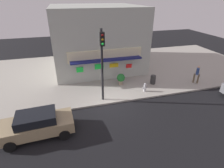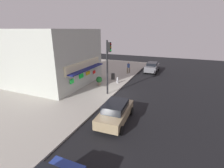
{
  "view_description": "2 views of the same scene",
  "coord_description": "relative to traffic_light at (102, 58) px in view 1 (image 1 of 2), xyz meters",
  "views": [
    {
      "loc": [
        -3.13,
        -11.44,
        7.82
      ],
      "look_at": [
        -0.02,
        -0.19,
        1.9
      ],
      "focal_mm": 28.27,
      "sensor_mm": 36.0,
      "label": 1
    },
    {
      "loc": [
        -15.61,
        -6.18,
        6.77
      ],
      "look_at": [
        -0.94,
        -0.01,
        1.46
      ],
      "focal_mm": 26.24,
      "sensor_mm": 36.0,
      "label": 2
    }
  ],
  "objects": [
    {
      "name": "corner_building",
      "position": [
        1.13,
        8.2,
        -0.25
      ],
      "size": [
        9.4,
        9.93,
        6.7
      ],
      "color": "#ADB2A8",
      "rests_on": "sidewalk"
    },
    {
      "name": "parked_car_tan",
      "position": [
        -4.7,
        -2.7,
        -2.92
      ],
      "size": [
        4.31,
        2.2,
        1.57
      ],
      "color": "#9E8966",
      "rests_on": "ground_plane"
    },
    {
      "name": "potted_plant_by_doorway",
      "position": [
        2.24,
        2.26,
        -2.94
      ],
      "size": [
        0.76,
        0.76,
        1.1
      ],
      "color": "gray",
      "rests_on": "sidewalk"
    },
    {
      "name": "trash_can",
      "position": [
        5.28,
        1.63,
        -3.18
      ],
      "size": [
        0.5,
        0.5,
        0.83
      ],
      "primitive_type": "cylinder",
      "color": "#2D2D2D",
      "rests_on": "sidewalk"
    },
    {
      "name": "sidewalk",
      "position": [
        0.55,
        6.24,
        -3.67
      ],
      "size": [
        37.53,
        13.66,
        0.14
      ],
      "primitive_type": "cube",
      "color": "#A39E93",
      "rests_on": "ground_plane"
    },
    {
      "name": "pedestrian",
      "position": [
        9.37,
        0.68,
        -2.63
      ],
      "size": [
        0.51,
        0.49,
        1.76
      ],
      "color": "brown",
      "rests_on": "sidewalk"
    },
    {
      "name": "fire_hydrant",
      "position": [
        3.87,
        0.42,
        -3.21
      ],
      "size": [
        0.47,
        0.23,
        0.81
      ],
      "color": "#B2B2B7",
      "rests_on": "sidewalk"
    },
    {
      "name": "ground_plane",
      "position": [
        0.55,
        -0.59,
        -3.74
      ],
      "size": [
        56.29,
        56.29,
        0.0
      ],
      "primitive_type": "plane",
      "color": "black"
    },
    {
      "name": "traffic_light",
      "position": [
        0.0,
        0.0,
        0.0
      ],
      "size": [
        0.32,
        0.58,
        5.65
      ],
      "color": "black",
      "rests_on": "sidewalk"
    }
  ]
}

